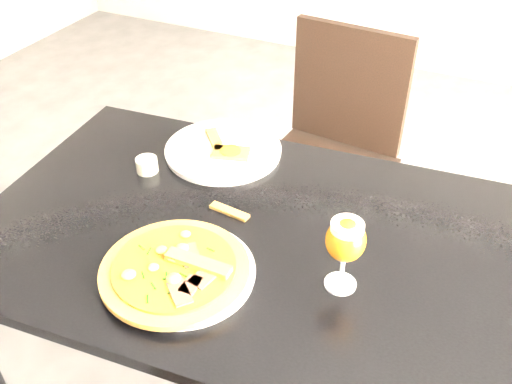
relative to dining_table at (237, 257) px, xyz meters
The scene contains 9 objects.
dining_table is the anchor object (origin of this frame).
chair_far 0.75m from the dining_table, 91.01° to the left, with size 0.47×0.47×0.93m.
plate_main 0.21m from the dining_table, 99.37° to the right, with size 0.29×0.29×0.02m, color white.
pizza 0.23m from the dining_table, 102.13° to the right, with size 0.31×0.31×0.03m.
plate_second 0.33m from the dining_table, 123.31° to the left, with size 0.31×0.31×0.02m, color white.
crust_scraps 0.33m from the dining_table, 122.39° to the left, with size 0.17×0.13×0.01m.
loose_crust 0.11m from the dining_table, 133.61° to the left, with size 0.10×0.02×0.01m, color brown.
sauce_cup 0.35m from the dining_table, 161.45° to the left, with size 0.06×0.06×0.04m.
beer_glass 0.35m from the dining_table, 14.09° to the right, with size 0.08×0.08×0.17m.
Camera 1 is at (0.60, -0.59, 1.60)m, focal length 40.00 mm.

